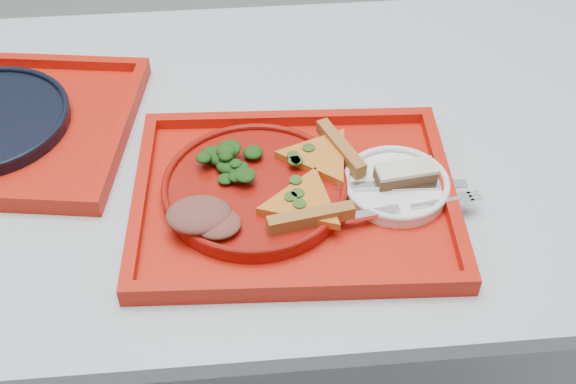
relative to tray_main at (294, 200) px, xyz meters
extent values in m
cube|color=#A9B4BE|center=(-0.12, 0.14, -0.02)|extent=(1.60, 0.80, 0.03)
cylinder|color=gray|center=(0.60, 0.46, -0.40)|extent=(0.05, 0.05, 0.72)
cube|color=#B61709|center=(0.00, 0.00, 0.00)|extent=(0.47, 0.37, 0.01)
cylinder|color=maroon|center=(-0.06, 0.01, 0.02)|extent=(0.26, 0.26, 0.02)
cylinder|color=white|center=(0.14, 0.00, 0.01)|extent=(0.15, 0.15, 0.01)
ellipsoid|color=black|center=(-0.09, 0.05, 0.04)|extent=(0.08, 0.07, 0.04)
ellipsoid|color=brown|center=(-0.13, -0.05, 0.04)|extent=(0.09, 0.07, 0.03)
cube|color=#4E2B1A|center=(0.16, 0.01, 0.03)|extent=(0.09, 0.04, 0.02)
cube|color=beige|center=(0.16, 0.01, 0.04)|extent=(0.09, 0.04, 0.01)
cube|color=silver|center=(0.15, -0.01, 0.02)|extent=(0.19, 0.02, 0.01)
cube|color=silver|center=(0.15, -0.05, 0.02)|extent=(0.19, 0.05, 0.01)
camera|label=1|loc=(-0.07, -0.72, 0.73)|focal=45.00mm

